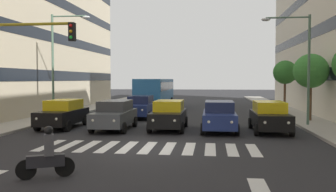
# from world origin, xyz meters

# --- Properties ---
(ground_plane) EXTENTS (180.00, 180.00, 0.00)m
(ground_plane) POSITION_xyz_m (0.00, 0.00, 0.00)
(ground_plane) COLOR #262628
(building_right_block_0) EXTENTS (10.83, 29.15, 19.69)m
(building_right_block_0) POSITION_xyz_m (16.13, -16.94, 9.84)
(building_right_block_0) COLOR beige
(building_right_block_0) RESTS_ON ground_plane
(crosswalk_markings) EXTENTS (9.45, 2.80, 0.01)m
(crosswalk_markings) POSITION_xyz_m (0.00, 0.00, 0.00)
(crosswalk_markings) COLOR silver
(crosswalk_markings) RESTS_ON ground_plane
(lane_arrow_0) EXTENTS (0.50, 2.20, 0.01)m
(lane_arrow_0) POSITION_xyz_m (-4.05, 5.50, 0.00)
(lane_arrow_0) COLOR silver
(lane_arrow_0) RESTS_ON ground_plane
(car_0) EXTENTS (2.02, 4.44, 1.72)m
(car_0) POSITION_xyz_m (-5.99, -5.38, 0.89)
(car_0) COLOR black
(car_0) RESTS_ON ground_plane
(car_1) EXTENTS (2.02, 4.44, 1.72)m
(car_1) POSITION_xyz_m (-3.18, -5.28, 0.89)
(car_1) COLOR navy
(car_1) RESTS_ON ground_plane
(car_2) EXTENTS (2.02, 4.44, 1.72)m
(car_2) POSITION_xyz_m (-0.24, -5.62, 0.89)
(car_2) COLOR black
(car_2) RESTS_ON ground_plane
(car_3) EXTENTS (2.02, 4.44, 1.72)m
(car_3) POSITION_xyz_m (2.91, -5.19, 0.89)
(car_3) COLOR #474C51
(car_3) RESTS_ON ground_plane
(car_4) EXTENTS (2.02, 4.44, 1.72)m
(car_4) POSITION_xyz_m (6.26, -5.60, 0.89)
(car_4) COLOR black
(car_4) RESTS_ON ground_plane
(car_row2_0) EXTENTS (2.02, 4.44, 1.72)m
(car_row2_0) POSITION_xyz_m (2.67, -11.67, 0.89)
(car_row2_0) COLOR navy
(car_row2_0) RESTS_ON ground_plane
(bus_behind_traffic) EXTENTS (2.78, 10.50, 3.00)m
(bus_behind_traffic) POSITION_xyz_m (2.91, -20.63, 1.86)
(bus_behind_traffic) COLOR #286BAD
(bus_behind_traffic) RESTS_ON ground_plane
(motorcycle_with_rider) EXTENTS (1.57, 0.85, 1.57)m
(motorcycle_with_rider) POSITION_xyz_m (2.17, 5.08, 0.65)
(motorcycle_with_rider) COLOR black
(motorcycle_with_rider) RESTS_ON ground_plane
(traffic_light_gantry) EXTENTS (4.85, 0.36, 5.50)m
(traffic_light_gantry) POSITION_xyz_m (6.29, 0.77, 3.74)
(traffic_light_gantry) COLOR #AD991E
(traffic_light_gantry) RESTS_ON ground_plane
(street_lamp_left) EXTENTS (2.99, 0.28, 6.79)m
(street_lamp_left) POSITION_xyz_m (-8.20, -7.84, 4.34)
(street_lamp_left) COLOR #4C6B56
(street_lamp_left) RESTS_ON sidewalk_left
(street_lamp_right) EXTENTS (2.90, 0.28, 7.49)m
(street_lamp_right) POSITION_xyz_m (8.25, -9.57, 4.71)
(street_lamp_right) COLOR #4C6B56
(street_lamp_right) RESTS_ON sidewalk_right
(street_tree_1) EXTENTS (2.35, 2.35, 4.57)m
(street_tree_1) POSITION_xyz_m (-9.47, -10.27, 3.53)
(street_tree_1) COLOR #513823
(street_tree_1) RESTS_ON sidewalk_left
(street_tree_2) EXTENTS (2.07, 2.07, 4.48)m
(street_tree_2) POSITION_xyz_m (-9.14, -17.26, 3.57)
(street_tree_2) COLOR #513823
(street_tree_2) RESTS_ON sidewalk_left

